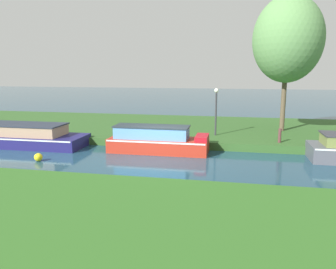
{
  "coord_description": "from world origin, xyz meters",
  "views": [
    {
      "loc": [
        3.4,
        -14.78,
        4.02
      ],
      "look_at": [
        0.19,
        1.2,
        0.9
      ],
      "focal_mm": 36.2,
      "sensor_mm": 36.0,
      "label": 1
    }
  ],
  "objects_px": {
    "navy_barge": "(18,136)",
    "willow_tree_left": "(288,40)",
    "lamp_post": "(216,106)",
    "red_cruiser": "(157,140)",
    "mooring_post_near": "(280,136)",
    "channel_buoy": "(38,157)"
  },
  "relations": [
    {
      "from": "navy_barge",
      "to": "willow_tree_left",
      "type": "bearing_deg",
      "value": 19.28
    },
    {
      "from": "willow_tree_left",
      "to": "lamp_post",
      "type": "bearing_deg",
      "value": -151.47
    },
    {
      "from": "red_cruiser",
      "to": "willow_tree_left",
      "type": "relative_size",
      "value": 0.63
    },
    {
      "from": "willow_tree_left",
      "to": "mooring_post_near",
      "type": "relative_size",
      "value": 10.95
    },
    {
      "from": "lamp_post",
      "to": "channel_buoy",
      "type": "bearing_deg",
      "value": -142.97
    },
    {
      "from": "mooring_post_near",
      "to": "channel_buoy",
      "type": "distance_m",
      "value": 11.65
    },
    {
      "from": "channel_buoy",
      "to": "mooring_post_near",
      "type": "bearing_deg",
      "value": 21.81
    },
    {
      "from": "red_cruiser",
      "to": "lamp_post",
      "type": "height_order",
      "value": "lamp_post"
    },
    {
      "from": "navy_barge",
      "to": "mooring_post_near",
      "type": "xyz_separation_m",
      "value": [
        13.69,
        1.56,
        0.26
      ]
    },
    {
      "from": "lamp_post",
      "to": "red_cruiser",
      "type": "bearing_deg",
      "value": -132.94
    },
    {
      "from": "navy_barge",
      "to": "channel_buoy",
      "type": "xyz_separation_m",
      "value": [
        2.89,
        -2.77,
        -0.31
      ]
    },
    {
      "from": "channel_buoy",
      "to": "red_cruiser",
      "type": "bearing_deg",
      "value": 29.91
    },
    {
      "from": "red_cruiser",
      "to": "mooring_post_near",
      "type": "distance_m",
      "value": 6.19
    },
    {
      "from": "red_cruiser",
      "to": "navy_barge",
      "type": "bearing_deg",
      "value": -180.0
    },
    {
      "from": "navy_barge",
      "to": "mooring_post_near",
      "type": "distance_m",
      "value": 13.79
    },
    {
      "from": "red_cruiser",
      "to": "channel_buoy",
      "type": "bearing_deg",
      "value": -150.09
    },
    {
      "from": "navy_barge",
      "to": "mooring_post_near",
      "type": "relative_size",
      "value": 10.7
    },
    {
      "from": "navy_barge",
      "to": "channel_buoy",
      "type": "height_order",
      "value": "navy_barge"
    },
    {
      "from": "red_cruiser",
      "to": "mooring_post_near",
      "type": "relative_size",
      "value": 6.91
    },
    {
      "from": "navy_barge",
      "to": "red_cruiser",
      "type": "xyz_separation_m",
      "value": [
        7.7,
        0.0,
        0.09
      ]
    },
    {
      "from": "channel_buoy",
      "to": "willow_tree_left",
      "type": "bearing_deg",
      "value": 34.33
    },
    {
      "from": "lamp_post",
      "to": "willow_tree_left",
      "type": "bearing_deg",
      "value": 28.53
    }
  ]
}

